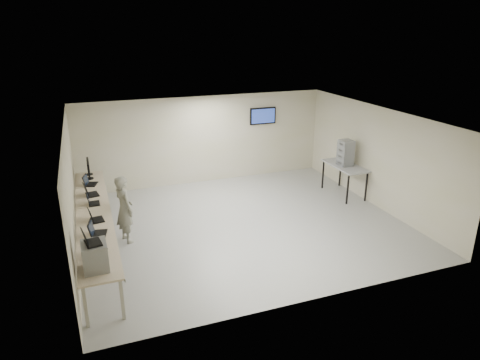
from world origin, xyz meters
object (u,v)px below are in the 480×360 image
object	(u,v)px
soldier	(124,209)
side_table	(345,167)
equipment_box	(95,256)
workbench	(94,215)

from	to	relation	value
soldier	side_table	distance (m)	6.56
equipment_box	side_table	xyz separation A→B (m)	(7.25, 3.41, -0.28)
equipment_box	soldier	bearing A→B (deg)	72.85
workbench	side_table	xyz separation A→B (m)	(7.19, 0.89, 0.04)
workbench	side_table	world-z (taller)	side_table
workbench	side_table	distance (m)	7.24
equipment_box	soldier	size ratio (longest dim) A/B	0.30
soldier	side_table	world-z (taller)	soldier
workbench	soldier	xyz separation A→B (m)	(0.68, 0.12, -0.01)
equipment_box	soldier	world-z (taller)	soldier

